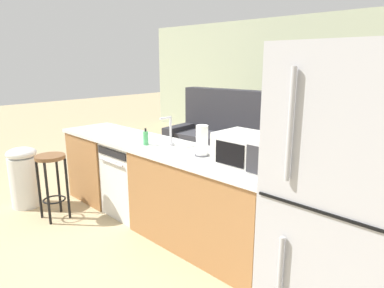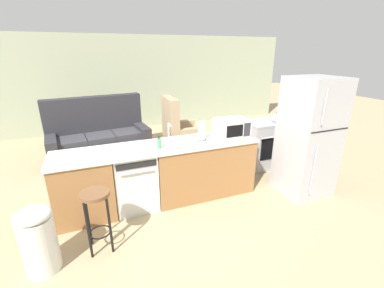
{
  "view_description": "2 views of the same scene",
  "coord_description": "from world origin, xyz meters",
  "px_view_note": "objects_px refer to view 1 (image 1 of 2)",
  "views": [
    {
      "loc": [
        2.85,
        -2.22,
        1.75
      ],
      "look_at": [
        0.48,
        0.19,
        0.92
      ],
      "focal_mm": 32.0,
      "sensor_mm": 36.0,
      "label": 1
    },
    {
      "loc": [
        -0.69,
        -3.37,
        2.18
      ],
      "look_at": [
        0.69,
        0.12,
        0.81
      ],
      "focal_mm": 24.0,
      "sensor_mm": 36.0,
      "label": 2
    }
  ],
  "objects_px": {
    "bar_stool": "(52,173)",
    "armchair": "(329,170)",
    "paper_towel_roll": "(202,141)",
    "soap_bottle": "(146,138)",
    "couch": "(228,143)",
    "microwave": "(248,151)",
    "dishwasher": "(135,178)",
    "trash_bin": "(24,176)",
    "refrigerator": "(356,233)"
  },
  "relations": [
    {
      "from": "bar_stool",
      "to": "refrigerator",
      "type": "bearing_deg",
      "value": 3.43
    },
    {
      "from": "dishwasher",
      "to": "microwave",
      "type": "height_order",
      "value": "microwave"
    },
    {
      "from": "dishwasher",
      "to": "refrigerator",
      "type": "xyz_separation_m",
      "value": [
        2.6,
        -0.55,
        0.49
      ]
    },
    {
      "from": "paper_towel_roll",
      "to": "dishwasher",
      "type": "bearing_deg",
      "value": -179.74
    },
    {
      "from": "soap_bottle",
      "to": "trash_bin",
      "type": "relative_size",
      "value": 0.24
    },
    {
      "from": "soap_bottle",
      "to": "bar_stool",
      "type": "distance_m",
      "value": 1.18
    },
    {
      "from": "armchair",
      "to": "paper_towel_roll",
      "type": "bearing_deg",
      "value": -99.22
    },
    {
      "from": "bar_stool",
      "to": "couch",
      "type": "distance_m",
      "value": 2.96
    },
    {
      "from": "paper_towel_roll",
      "to": "armchair",
      "type": "distance_m",
      "value": 2.22
    },
    {
      "from": "dishwasher",
      "to": "bar_stool",
      "type": "bearing_deg",
      "value": -125.85
    },
    {
      "from": "soap_bottle",
      "to": "couch",
      "type": "height_order",
      "value": "couch"
    },
    {
      "from": "couch",
      "to": "paper_towel_roll",
      "type": "bearing_deg",
      "value": -56.96
    },
    {
      "from": "microwave",
      "to": "paper_towel_roll",
      "type": "xyz_separation_m",
      "value": [
        -0.51,
        0.01,
        -0.0
      ]
    },
    {
      "from": "refrigerator",
      "to": "bar_stool",
      "type": "height_order",
      "value": "refrigerator"
    },
    {
      "from": "trash_bin",
      "to": "soap_bottle",
      "type": "bearing_deg",
      "value": 26.33
    },
    {
      "from": "bar_stool",
      "to": "armchair",
      "type": "xyz_separation_m",
      "value": [
        1.92,
        2.82,
        -0.19
      ]
    },
    {
      "from": "soap_bottle",
      "to": "trash_bin",
      "type": "distance_m",
      "value": 1.75
    },
    {
      "from": "refrigerator",
      "to": "armchair",
      "type": "height_order",
      "value": "refrigerator"
    },
    {
      "from": "microwave",
      "to": "couch",
      "type": "height_order",
      "value": "couch"
    },
    {
      "from": "dishwasher",
      "to": "trash_bin",
      "type": "height_order",
      "value": "dishwasher"
    },
    {
      "from": "paper_towel_roll",
      "to": "soap_bottle",
      "type": "distance_m",
      "value": 0.7
    },
    {
      "from": "refrigerator",
      "to": "soap_bottle",
      "type": "xyz_separation_m",
      "value": [
        -2.24,
        0.44,
        0.06
      ]
    },
    {
      "from": "refrigerator",
      "to": "microwave",
      "type": "distance_m",
      "value": 1.19
    },
    {
      "from": "microwave",
      "to": "couch",
      "type": "xyz_separation_m",
      "value": [
        -1.94,
        2.21,
        -0.65
      ]
    },
    {
      "from": "microwave",
      "to": "trash_bin",
      "type": "xyz_separation_m",
      "value": [
        -2.67,
        -0.84,
        -0.66
      ]
    },
    {
      "from": "dishwasher",
      "to": "soap_bottle",
      "type": "relative_size",
      "value": 4.77
    },
    {
      "from": "paper_towel_roll",
      "to": "trash_bin",
      "type": "distance_m",
      "value": 2.41
    },
    {
      "from": "paper_towel_roll",
      "to": "couch",
      "type": "height_order",
      "value": "couch"
    },
    {
      "from": "paper_towel_roll",
      "to": "trash_bin",
      "type": "xyz_separation_m",
      "value": [
        -2.16,
        -0.84,
        -0.66
      ]
    },
    {
      "from": "dishwasher",
      "to": "soap_bottle",
      "type": "xyz_separation_m",
      "value": [
        0.36,
        -0.11,
        0.55
      ]
    },
    {
      "from": "dishwasher",
      "to": "bar_stool",
      "type": "relative_size",
      "value": 1.14
    },
    {
      "from": "paper_towel_roll",
      "to": "microwave",
      "type": "bearing_deg",
      "value": -0.68
    },
    {
      "from": "dishwasher",
      "to": "trash_bin",
      "type": "xyz_separation_m",
      "value": [
        -1.12,
        -0.84,
        -0.04
      ]
    },
    {
      "from": "dishwasher",
      "to": "trash_bin",
      "type": "relative_size",
      "value": 1.14
    },
    {
      "from": "soap_bottle",
      "to": "armchair",
      "type": "relative_size",
      "value": 0.15
    },
    {
      "from": "dishwasher",
      "to": "couch",
      "type": "distance_m",
      "value": 2.25
    },
    {
      "from": "dishwasher",
      "to": "paper_towel_roll",
      "type": "distance_m",
      "value": 1.22
    },
    {
      "from": "paper_towel_roll",
      "to": "couch",
      "type": "bearing_deg",
      "value": 123.04
    },
    {
      "from": "trash_bin",
      "to": "bar_stool",
      "type": "bearing_deg",
      "value": 9.64
    },
    {
      "from": "dishwasher",
      "to": "couch",
      "type": "relative_size",
      "value": 0.4
    },
    {
      "from": "paper_towel_roll",
      "to": "trash_bin",
      "type": "bearing_deg",
      "value": -158.76
    },
    {
      "from": "soap_bottle",
      "to": "trash_bin",
      "type": "height_order",
      "value": "soap_bottle"
    },
    {
      "from": "refrigerator",
      "to": "microwave",
      "type": "bearing_deg",
      "value": 152.3
    },
    {
      "from": "microwave",
      "to": "couch",
      "type": "distance_m",
      "value": 3.02
    },
    {
      "from": "dishwasher",
      "to": "trash_bin",
      "type": "bearing_deg",
      "value": -143.14
    },
    {
      "from": "dishwasher",
      "to": "couch",
      "type": "xyz_separation_m",
      "value": [
        -0.39,
        2.21,
        -0.03
      ]
    },
    {
      "from": "couch",
      "to": "armchair",
      "type": "relative_size",
      "value": 1.75
    },
    {
      "from": "dishwasher",
      "to": "microwave",
      "type": "bearing_deg",
      "value": -0.05
    },
    {
      "from": "soap_bottle",
      "to": "dishwasher",
      "type": "bearing_deg",
      "value": 163.63
    },
    {
      "from": "paper_towel_roll",
      "to": "refrigerator",
      "type": "bearing_deg",
      "value": -19.66
    }
  ]
}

